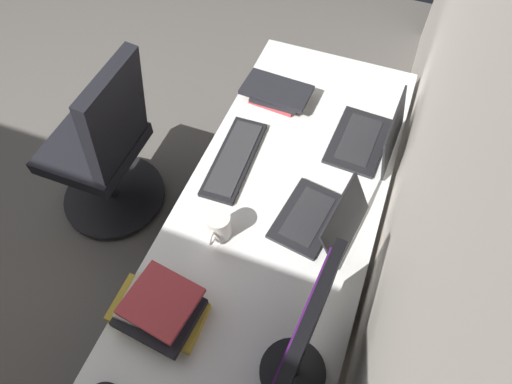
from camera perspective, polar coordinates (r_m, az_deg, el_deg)
wall_back at (r=1.26m, az=24.19°, el=8.13°), size 4.47×0.10×2.60m
desk at (r=1.68m, az=1.61°, el=-5.96°), size 2.05×0.73×0.73m
drawer_pedestal at (r=1.93m, az=1.24°, el=-12.85°), size 0.40×0.51×0.69m
monitor_primary at (r=1.21m, az=5.37°, el=-19.37°), size 0.48×0.20×0.44m
laptop_leftmost at (r=1.61m, az=8.40°, el=-3.35°), size 0.33×0.32×0.18m
laptop_left at (r=1.87m, az=14.58°, el=6.75°), size 0.34×0.27×0.21m
keyboard_main at (r=1.79m, az=-2.78°, el=4.31°), size 0.42×0.15×0.02m
book_stack_near at (r=2.01m, az=2.74°, el=12.45°), size 0.20×0.30×0.06m
book_stack_far at (r=1.48m, az=-12.28°, el=-14.44°), size 0.25×0.30×0.10m
coffee_mug at (r=1.57m, az=-4.79°, el=-4.31°), size 0.13×0.09×0.11m
office_chair at (r=2.30m, az=-18.58°, el=4.82°), size 0.56×0.56×0.97m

